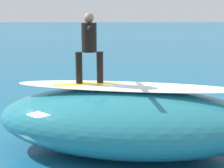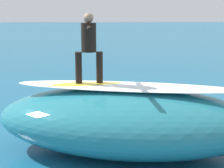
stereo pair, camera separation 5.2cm
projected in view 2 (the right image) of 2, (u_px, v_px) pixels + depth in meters
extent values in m
plane|color=#196084|center=(114.00, 125.00, 10.75)|extent=(120.00, 120.00, 0.00)
ellipsoid|color=teal|center=(126.00, 121.00, 8.65)|extent=(6.68, 4.06, 1.60)
ellipsoid|color=white|center=(127.00, 87.00, 8.47)|extent=(5.41, 2.00, 0.08)
ellipsoid|color=yellow|center=(89.00, 85.00, 8.60)|extent=(1.91, 0.64, 0.10)
cylinder|color=black|center=(79.00, 68.00, 8.49)|extent=(0.16, 0.16, 0.74)
cylinder|color=black|center=(100.00, 67.00, 8.54)|extent=(0.16, 0.16, 0.74)
cylinder|color=black|center=(89.00, 37.00, 8.36)|extent=(0.38, 0.38, 0.67)
sphere|color=tan|center=(88.00, 18.00, 8.26)|extent=(0.23, 0.23, 0.23)
cylinder|color=black|center=(89.00, 29.00, 7.85)|extent=(0.15, 0.60, 0.11)
cylinder|color=black|center=(88.00, 26.00, 8.77)|extent=(0.15, 0.60, 0.11)
ellipsoid|color=yellow|center=(128.00, 108.00, 12.41)|extent=(0.97, 2.25, 0.07)
cylinder|color=black|center=(128.00, 103.00, 12.38)|extent=(0.44, 0.80, 0.27)
sphere|color=tan|center=(125.00, 105.00, 11.92)|extent=(0.19, 0.19, 0.19)
cylinder|color=black|center=(129.00, 100.00, 13.08)|extent=(0.26, 0.64, 0.12)
cylinder|color=black|center=(133.00, 100.00, 13.04)|extent=(0.26, 0.64, 0.12)
ellipsoid|color=white|center=(111.00, 136.00, 9.64)|extent=(1.23, 1.19, 0.17)
ellipsoid|color=white|center=(150.00, 153.00, 8.57)|extent=(0.57, 0.63, 0.17)
ellipsoid|color=white|center=(110.00, 127.00, 10.42)|extent=(1.19, 1.25, 0.15)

